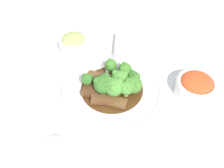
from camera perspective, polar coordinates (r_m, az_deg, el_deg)
The scene contains 21 objects.
ground_plane at distance 0.74m, azimuth 0.00°, elevation -1.76°, with size 4.00×4.00×0.00m, color silver.
main_plate at distance 0.74m, azimuth 0.00°, elevation -1.26°, with size 0.28×0.28×0.02m.
beef_strip_0 at distance 0.69m, azimuth -1.73°, elevation -3.57°, with size 0.05×0.07×0.02m.
beef_strip_1 at distance 0.75m, azimuth 0.67°, elevation 1.53°, with size 0.06×0.05×0.01m.
beef_strip_2 at distance 0.74m, azimuth -2.82°, elevation 1.24°, with size 0.04×0.08×0.01m.
beef_strip_3 at distance 0.69m, azimuth 1.01°, elevation -3.95°, with size 0.04×0.06×0.01m.
beef_strip_4 at distance 0.71m, azimuth -4.54°, elevation -1.41°, with size 0.05×0.06×0.01m.
broccoli_floret_0 at distance 0.69m, azimuth 3.09°, elevation -0.84°, with size 0.04×0.04×0.05m.
broccoli_floret_1 at distance 0.74m, azimuth 2.83°, elevation 3.18°, with size 0.04×0.04×0.05m.
broccoli_floret_2 at distance 0.69m, azimuth 0.42°, elevation -0.56°, with size 0.05×0.05×0.06m.
broccoli_floret_3 at distance 0.69m, azimuth -1.91°, elevation 0.06°, with size 0.05×0.05×0.06m.
broccoli_floret_4 at distance 0.75m, azimuth -0.29°, elevation 4.11°, with size 0.04×0.04×0.04m.
broccoli_floret_5 at distance 0.71m, azimuth 1.73°, elevation 1.22°, with size 0.05×0.05×0.05m.
broccoli_floret_6 at distance 0.70m, azimuth 4.62°, elevation -0.04°, with size 0.05×0.05×0.05m.
broccoli_floret_7 at distance 0.73m, azimuth 4.75°, elevation 1.46°, with size 0.04×0.04×0.04m.
broccoli_floret_8 at distance 0.71m, azimuth -5.41°, elevation 1.07°, with size 0.03×0.03×0.05m.
serving_spoon at distance 0.78m, azimuth 0.39°, elevation 4.13°, with size 0.21×0.11×0.01m.
side_bowl_kimchi at distance 0.76m, azimuth 17.82°, elevation -0.33°, with size 0.11×0.11×0.06m.
side_bowl_appetizer at distance 0.86m, azimuth -8.36°, elevation 8.86°, with size 0.10×0.10×0.06m.
sauce_dish at distance 0.65m, azimuth -12.45°, elevation -13.39°, with size 0.06×0.06×0.01m.
paper_napkin at distance 0.70m, azimuth -15.94°, elevation -8.68°, with size 0.14×0.11×0.01m.
Camera 1 is at (-0.43, -0.22, 0.56)m, focal length 42.00 mm.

